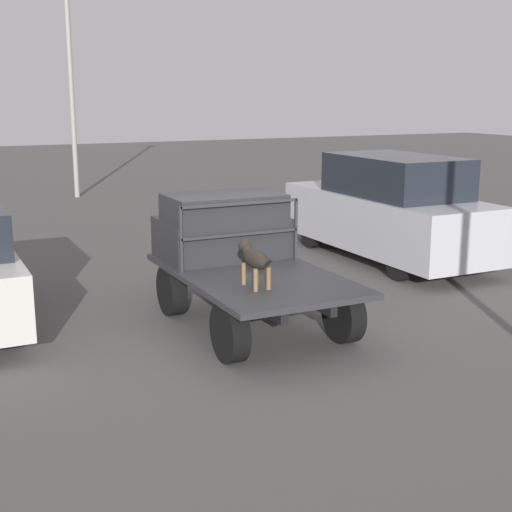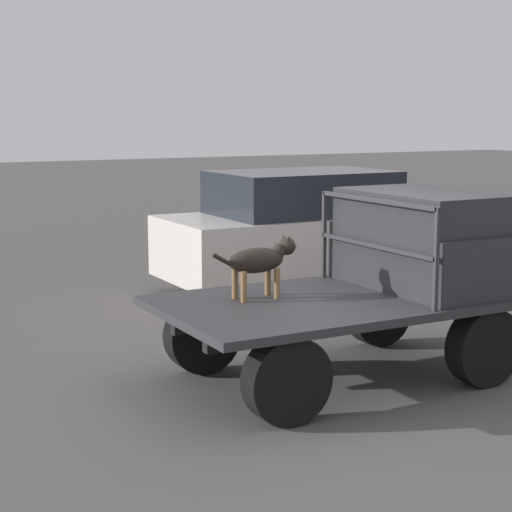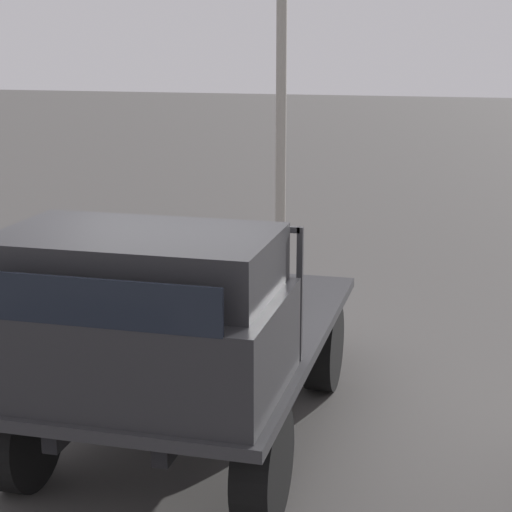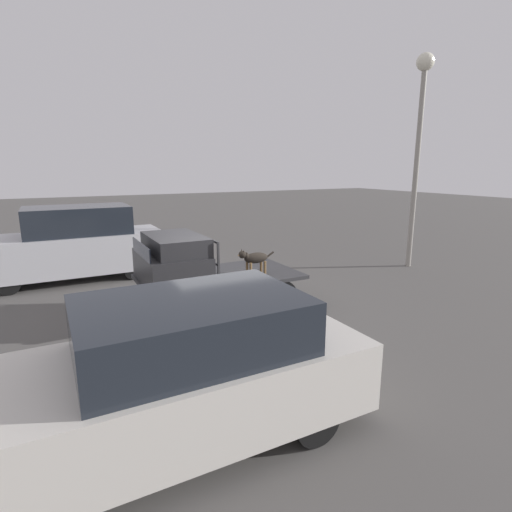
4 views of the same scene
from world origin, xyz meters
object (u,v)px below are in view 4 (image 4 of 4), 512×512
(dog, at_px, (254,258))
(parked_sedan, at_px, (180,373))
(light_pole_near, at_px, (420,121))
(parked_pickup_far, at_px, (73,245))
(flatbed_truck, at_px, (220,285))

(dog, relative_size, parked_sedan, 0.20)
(parked_sedan, height_order, light_pole_near, light_pole_near)
(parked_sedan, height_order, parked_pickup_far, parked_pickup_far)
(flatbed_truck, relative_size, light_pole_near, 0.54)
(parked_pickup_far, bearing_deg, flatbed_truck, 117.52)
(flatbed_truck, relative_size, parked_pickup_far, 0.69)
(dog, bearing_deg, parked_sedan, 44.47)
(flatbed_truck, height_order, parked_sedan, parked_sedan)
(light_pole_near, bearing_deg, parked_sedan, 27.67)
(flatbed_truck, bearing_deg, parked_pickup_far, -57.76)
(dog, distance_m, parked_sedan, 4.61)
(flatbed_truck, bearing_deg, dog, 155.97)
(flatbed_truck, distance_m, parked_sedan, 4.48)
(parked_sedan, bearing_deg, flatbed_truck, -114.74)
(dog, xyz_separation_m, light_pole_near, (-6.37, -1.22, 3.37))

